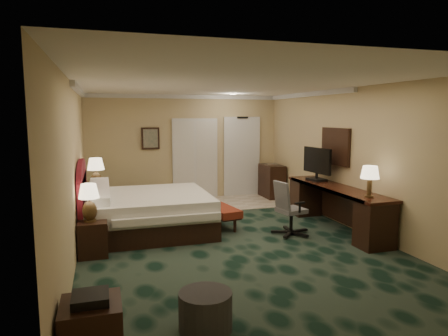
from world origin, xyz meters
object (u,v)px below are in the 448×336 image
object	(u,v)px
tv	(317,164)
lamp_near	(89,203)
bed_bench	(219,216)
side_table	(92,333)
bed	(149,213)
ottoman	(205,311)
minibar	(272,181)
nightstand_near	(93,238)
lamp_far	(96,174)
nightstand_far	(97,204)
desk	(335,208)
desk_chair	(291,208)

from	to	relation	value
tv	lamp_near	bearing A→B (deg)	-172.88
bed_bench	side_table	world-z (taller)	side_table
bed	lamp_near	bearing A→B (deg)	-132.42
bed_bench	ottoman	xyz separation A→B (m)	(-1.22, -3.66, -0.01)
bed_bench	tv	xyz separation A→B (m)	(2.09, -0.10, 0.97)
minibar	nightstand_near	bearing A→B (deg)	-143.55
bed	lamp_far	bearing A→B (deg)	126.49
nightstand_far	lamp_near	size ratio (longest dim) A/B	1.08
nightstand_far	lamp_far	size ratio (longest dim) A/B	0.96
nightstand_near	lamp_far	distance (m)	2.44
lamp_near	bed_bench	world-z (taller)	lamp_near
tv	minibar	distance (m)	2.48
lamp_far	desk	distance (m)	4.92
lamp_far	desk_chair	distance (m)	4.11
lamp_far	ottoman	bearing A→B (deg)	-77.58
bed	lamp_far	distance (m)	1.69
bed_bench	nightstand_far	bearing A→B (deg)	141.85
lamp_far	desk_chair	world-z (taller)	lamp_far
desk	desk_chair	size ratio (longest dim) A/B	2.84
lamp_far	tv	world-z (taller)	tv
nightstand_far	tv	world-z (taller)	tv
bed_bench	desk_chair	world-z (taller)	desk_chair
bed_bench	side_table	bearing A→B (deg)	-130.02
bed_bench	lamp_near	bearing A→B (deg)	-165.42
bed_bench	minibar	bearing A→B (deg)	37.45
bed_bench	side_table	size ratio (longest dim) A/B	2.15
lamp_far	ottoman	distance (m)	5.15
side_table	bed	bearing A→B (deg)	76.73
desk_chair	bed_bench	bearing A→B (deg)	128.33
ottoman	desk_chair	xyz separation A→B (m)	(2.31, 2.72, 0.31)
side_table	lamp_far	bearing A→B (deg)	90.05
desk	tv	size ratio (longest dim) A/B	3.22
bed	desk	size ratio (longest dim) A/B	0.79
side_table	minibar	bearing A→B (deg)	54.40
lamp_near	minibar	bearing A→B (deg)	36.52
lamp_far	desk_chair	bearing A→B (deg)	-33.50
lamp_near	desk	bearing A→B (deg)	2.82
lamp_near	minibar	size ratio (longest dim) A/B	0.67
desk	minibar	size ratio (longest dim) A/B	3.27
nightstand_near	ottoman	world-z (taller)	nightstand_near
desk	desk_chair	world-z (taller)	desk_chair
nightstand_far	desk	bearing A→B (deg)	-25.69
ottoman	tv	distance (m)	4.96
lamp_near	ottoman	xyz separation A→B (m)	(1.17, -2.60, -0.65)
lamp_far	minibar	size ratio (longest dim) A/B	0.76
nightstand_near	lamp_near	bearing A→B (deg)	-134.54
desk	nightstand_far	bearing A→B (deg)	154.31
ottoman	lamp_near	bearing A→B (deg)	114.23
nightstand_near	desk_chair	xyz separation A→B (m)	(3.45, 0.09, 0.23)
bed_bench	ottoman	distance (m)	3.86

